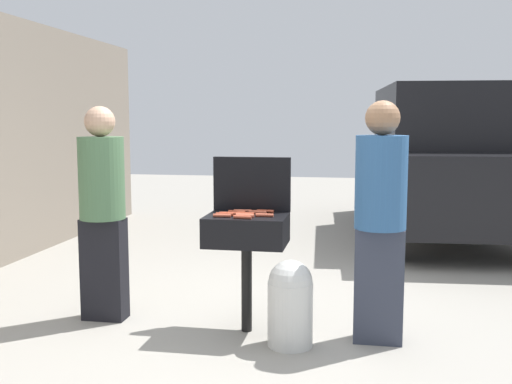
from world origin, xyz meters
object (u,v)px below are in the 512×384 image
at_px(hot_dog_5, 245,215).
at_px(hot_dog_11, 245,214).
at_px(propane_tank, 290,301).
at_px(person_right, 380,213).
at_px(hot_dog_6, 265,215).
at_px(hot_dog_9, 258,212).
at_px(hot_dog_4, 237,212).
at_px(hot_dog_10, 225,214).
at_px(hot_dog_0, 222,216).
at_px(hot_dog_8, 265,211).
at_px(hot_dog_7, 245,216).
at_px(hot_dog_12, 258,212).
at_px(person_left, 102,205).
at_px(parked_minivan, 447,161).
at_px(hot_dog_3, 228,214).
at_px(hot_dog_2, 243,217).
at_px(hot_dog_1, 242,211).
at_px(bbq_grill, 247,234).

height_order(hot_dog_5, hot_dog_11, same).
height_order(propane_tank, person_right, person_right).
bearing_deg(hot_dog_6, hot_dog_11, 166.38).
height_order(hot_dog_9, propane_tank, hot_dog_9).
xyz_separation_m(hot_dog_4, hot_dog_10, (-0.07, -0.12, 0.00)).
xyz_separation_m(hot_dog_0, hot_dog_8, (0.28, 0.25, 0.00)).
height_order(hot_dog_4, hot_dog_7, same).
relative_size(hot_dog_4, hot_dog_12, 1.00).
xyz_separation_m(hot_dog_4, hot_dog_11, (0.08, -0.08, 0.00)).
xyz_separation_m(hot_dog_8, hot_dog_10, (-0.27, -0.19, 0.00)).
height_order(hot_dog_12, person_left, person_left).
relative_size(hot_dog_4, hot_dog_10, 1.00).
xyz_separation_m(hot_dog_6, parked_minivan, (1.83, 4.21, 0.13)).
distance_m(hot_dog_5, hot_dog_10, 0.15).
bearing_deg(propane_tank, hot_dog_3, 155.55).
bearing_deg(hot_dog_0, hot_dog_10, 86.21).
xyz_separation_m(hot_dog_0, hot_dog_6, (0.30, 0.07, 0.00)).
height_order(hot_dog_6, hot_dog_9, same).
bearing_deg(hot_dog_11, hot_dog_0, -144.81).
bearing_deg(hot_dog_10, hot_dog_4, 61.45).
bearing_deg(hot_dog_9, person_right, -8.21).
height_order(hot_dog_2, hot_dog_8, same).
xyz_separation_m(hot_dog_10, parked_minivan, (2.13, 4.22, 0.13)).
bearing_deg(hot_dog_12, hot_dog_1, 173.54).
distance_m(hot_dog_9, person_left, 1.24).
bearing_deg(hot_dog_9, person_left, -179.81).
relative_size(hot_dog_0, hot_dog_3, 1.00).
xyz_separation_m(hot_dog_8, parked_minivan, (1.86, 4.03, 0.13)).
bearing_deg(parked_minivan, hot_dog_4, 59.32).
xyz_separation_m(hot_dog_6, propane_tank, (0.22, -0.20, -0.58)).
distance_m(hot_dog_11, person_right, 0.98).
bearing_deg(hot_dog_3, bbq_grill, 6.35).
xyz_separation_m(hot_dog_11, person_left, (-1.17, 0.09, 0.02)).
height_order(hot_dog_0, hot_dog_1, same).
bearing_deg(hot_dog_3, hot_dog_0, -102.21).
height_order(hot_dog_7, propane_tank, hot_dog_7).
height_order(hot_dog_2, hot_dog_3, same).
bearing_deg(hot_dog_6, hot_dog_8, 97.49).
xyz_separation_m(hot_dog_9, hot_dog_12, (-0.00, 0.03, 0.00)).
xyz_separation_m(hot_dog_12, parked_minivan, (1.91, 4.06, 0.13)).
height_order(hot_dog_1, hot_dog_5, same).
bearing_deg(propane_tank, person_left, 168.27).
xyz_separation_m(hot_dog_6, hot_dog_11, (-0.15, 0.04, 0.00)).
distance_m(hot_dog_5, person_left, 1.18).
height_order(hot_dog_2, hot_dog_10, same).
relative_size(hot_dog_9, hot_dog_12, 1.00).
relative_size(person_left, parked_minivan, 0.38).
bearing_deg(hot_dog_7, person_right, 2.93).
xyz_separation_m(hot_dog_5, person_right, (0.97, 0.01, 0.04)).
height_order(hot_dog_8, person_right, person_right).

